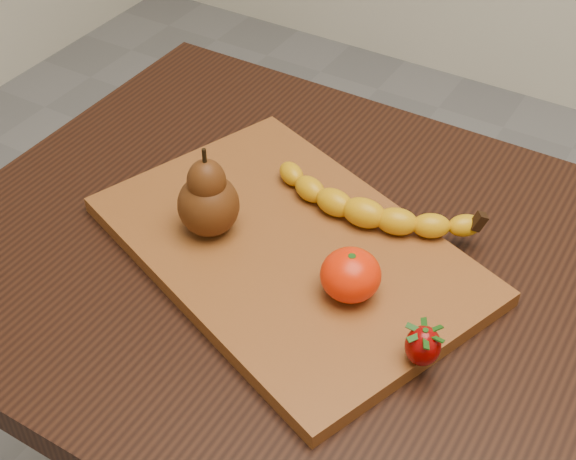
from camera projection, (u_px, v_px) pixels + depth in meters
The scene contains 6 objects.
table at pixel (345, 329), 1.00m from camera, with size 1.00×0.70×0.76m.
cutting_board at pixel (288, 249), 0.95m from camera, with size 0.45×0.30×0.02m, color brown.
banana at pixel (364, 213), 0.96m from camera, with size 0.23×0.06×0.04m, color #DA9C0A, non-canonical shape.
pear at pixel (207, 191), 0.93m from camera, with size 0.07×0.07×0.11m, color #4F260C, non-canonical shape.
mandarin at pixel (351, 275), 0.87m from camera, with size 0.07×0.07×0.06m, color #F02402.
strawberry at pixel (423, 345), 0.80m from camera, with size 0.04×0.04×0.05m, color #880403, non-canonical shape.
Camera 1 is at (0.28, -0.61, 1.42)m, focal length 50.00 mm.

